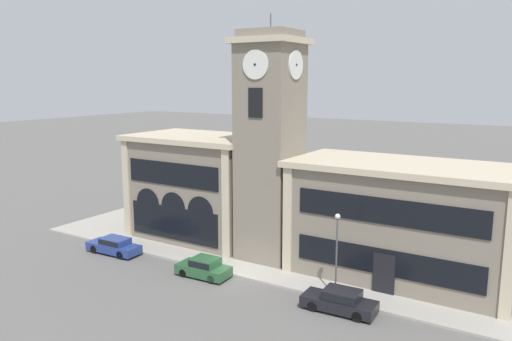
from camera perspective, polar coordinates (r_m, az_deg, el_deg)
The scene contains 9 objects.
ground_plane at distance 37.87m, azimuth -2.27°, elevation -12.07°, with size 300.00×300.00×0.00m, color #605E5B.
sidewalk_kerb at distance 42.67m, azimuth 2.38°, elevation -9.34°, with size 44.03×12.15×0.15m.
clock_tower at distance 39.52m, azimuth 1.62°, elevation 2.61°, with size 5.00×5.00×19.36m.
town_hall_left_wing at distance 46.19m, azimuth -6.46°, elevation -1.81°, with size 12.58×8.12×9.51m.
town_hall_right_wing at distance 37.97m, azimuth 16.30°, elevation -5.54°, with size 16.27×8.12×8.57m.
parked_car_near at distance 44.00m, azimuth -15.90°, elevation -8.22°, with size 4.89×1.97×1.40m.
parked_car_mid at distance 37.81m, azimuth -5.95°, elevation -10.92°, with size 4.12×2.02×1.47m.
parked_car_far at distance 32.80m, azimuth 9.59°, elevation -14.42°, with size 4.76×2.02×1.46m.
street_lamp at distance 33.38m, azimuth 9.22°, elevation -8.16°, with size 0.36×0.36×5.72m.
Camera 1 is at (19.76, -28.94, 14.35)m, focal length 35.00 mm.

